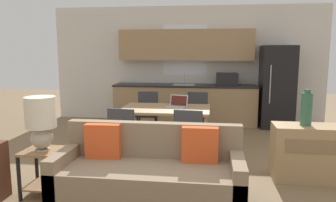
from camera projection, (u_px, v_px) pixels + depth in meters
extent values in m
cube|color=silver|center=(186.00, 64.00, 7.77)|extent=(6.40, 0.06, 2.70)
cube|color=white|center=(185.00, 50.00, 7.68)|extent=(1.04, 0.01, 1.17)
cube|color=tan|center=(185.00, 105.00, 7.58)|extent=(3.23, 0.62, 0.86)
cube|color=#232326|center=(185.00, 86.00, 7.51)|extent=(3.26, 0.65, 0.04)
cube|color=#B2B5B7|center=(184.00, 85.00, 7.46)|extent=(0.48, 0.36, 0.01)
cylinder|color=#B7BABC|center=(185.00, 79.00, 7.60)|extent=(0.02, 0.02, 0.24)
cube|color=tan|center=(186.00, 45.00, 7.50)|extent=(3.07, 0.34, 0.70)
cube|color=black|center=(227.00, 79.00, 7.31)|extent=(0.48, 0.36, 0.28)
cube|color=black|center=(277.00, 87.00, 7.15)|extent=(0.69, 0.76, 1.78)
cylinder|color=silver|center=(270.00, 84.00, 6.77)|extent=(0.02, 0.02, 0.80)
cube|color=tan|center=(166.00, 109.00, 5.50)|extent=(1.47, 0.96, 0.04)
cylinder|color=tan|center=(120.00, 135.00, 5.23)|extent=(0.05, 0.05, 0.68)
cylinder|color=tan|center=(205.00, 138.00, 5.06)|extent=(0.05, 0.05, 0.68)
cylinder|color=tan|center=(133.00, 123.00, 6.06)|extent=(0.05, 0.05, 0.68)
cylinder|color=tan|center=(206.00, 126.00, 5.88)|extent=(0.05, 0.05, 0.68)
cylinder|color=#3D2D1E|center=(80.00, 185.00, 4.01)|extent=(0.05, 0.05, 0.10)
cylinder|color=#3D2D1E|center=(232.00, 193.00, 3.77)|extent=(0.05, 0.05, 0.10)
cube|color=#847056|center=(148.00, 182.00, 3.54)|extent=(2.03, 0.80, 0.35)
cube|color=#847056|center=(154.00, 154.00, 3.84)|extent=(2.03, 0.14, 0.76)
cube|color=#847056|center=(65.00, 171.00, 3.66)|extent=(0.14, 0.80, 0.49)
cube|color=#847056|center=(237.00, 180.00, 3.41)|extent=(0.14, 0.80, 0.49)
cube|color=#E05123|center=(103.00, 141.00, 3.76)|extent=(0.41, 0.15, 0.40)
cube|color=#E05123|center=(200.00, 145.00, 3.61)|extent=(0.40, 0.12, 0.40)
cube|color=olive|center=(42.00, 151.00, 3.77)|extent=(0.41, 0.41, 0.03)
cube|color=olive|center=(44.00, 185.00, 3.83)|extent=(0.37, 0.37, 0.02)
cube|color=black|center=(19.00, 179.00, 3.65)|extent=(0.03, 0.03, 0.52)
cube|color=black|center=(51.00, 181.00, 3.60)|extent=(0.03, 0.03, 0.52)
cube|color=black|center=(37.00, 167.00, 4.02)|extent=(0.03, 0.03, 0.52)
cube|color=black|center=(66.00, 169.00, 3.97)|extent=(0.03, 0.03, 0.52)
cylinder|color=#B2A893|center=(43.00, 149.00, 3.75)|extent=(0.16, 0.16, 0.02)
sphere|color=#B2A893|center=(42.00, 138.00, 3.73)|extent=(0.25, 0.25, 0.25)
cylinder|color=beige|center=(40.00, 112.00, 3.68)|extent=(0.34, 0.34, 0.35)
cube|color=tan|center=(317.00, 153.00, 4.25)|extent=(1.13, 0.44, 0.72)
cube|color=olive|center=(324.00, 147.00, 4.00)|extent=(0.91, 0.01, 0.17)
cylinder|color=#336047|center=(306.00, 109.00, 4.18)|extent=(0.14, 0.14, 0.42)
cylinder|color=#336047|center=(308.00, 91.00, 4.15)|extent=(0.08, 0.08, 0.05)
cube|color=#38383D|center=(147.00, 115.00, 6.34)|extent=(0.46, 0.46, 0.04)
cube|color=#38383D|center=(148.00, 102.00, 6.50)|extent=(0.40, 0.07, 0.41)
cylinder|color=black|center=(138.00, 128.00, 6.22)|extent=(0.03, 0.03, 0.43)
cylinder|color=black|center=(155.00, 129.00, 6.20)|extent=(0.03, 0.03, 0.43)
cylinder|color=black|center=(140.00, 124.00, 6.55)|extent=(0.03, 0.03, 0.43)
cylinder|color=black|center=(157.00, 124.00, 6.54)|extent=(0.03, 0.03, 0.43)
cube|color=#38383D|center=(190.00, 137.00, 4.71)|extent=(0.46, 0.46, 0.04)
cube|color=#38383D|center=(188.00, 125.00, 4.49)|extent=(0.40, 0.07, 0.41)
cylinder|color=black|center=(203.00, 150.00, 4.86)|extent=(0.03, 0.03, 0.43)
cylinder|color=black|center=(181.00, 148.00, 4.95)|extent=(0.03, 0.03, 0.43)
cylinder|color=black|center=(200.00, 157.00, 4.54)|extent=(0.03, 0.03, 0.43)
cylinder|color=black|center=(176.00, 155.00, 4.62)|extent=(0.03, 0.03, 0.43)
cube|color=#38383D|center=(127.00, 135.00, 4.82)|extent=(0.47, 0.47, 0.04)
cube|color=#38383D|center=(121.00, 123.00, 4.60)|extent=(0.40, 0.09, 0.41)
cylinder|color=black|center=(142.00, 148.00, 4.97)|extent=(0.03, 0.03, 0.43)
cylinder|color=black|center=(121.00, 146.00, 5.06)|extent=(0.03, 0.03, 0.43)
cylinder|color=black|center=(133.00, 155.00, 4.65)|extent=(0.03, 0.03, 0.43)
cylinder|color=black|center=(111.00, 153.00, 4.74)|extent=(0.03, 0.03, 0.43)
cube|color=#38383D|center=(196.00, 115.00, 6.26)|extent=(0.46, 0.46, 0.04)
cube|color=#38383D|center=(198.00, 102.00, 6.41)|extent=(0.40, 0.07, 0.41)
cylinder|color=black|center=(185.00, 129.00, 6.18)|extent=(0.03, 0.03, 0.43)
cylinder|color=black|center=(203.00, 130.00, 6.09)|extent=(0.03, 0.03, 0.43)
cylinder|color=black|center=(189.00, 125.00, 6.50)|extent=(0.03, 0.03, 0.43)
cylinder|color=black|center=(206.00, 126.00, 6.42)|extent=(0.03, 0.03, 0.43)
cube|color=#B7BABC|center=(176.00, 107.00, 5.54)|extent=(0.37, 0.31, 0.02)
cube|color=#B7BABC|center=(179.00, 101.00, 5.63)|extent=(0.32, 0.15, 0.20)
cube|color=#4C1914|center=(179.00, 101.00, 5.63)|extent=(0.29, 0.12, 0.17)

